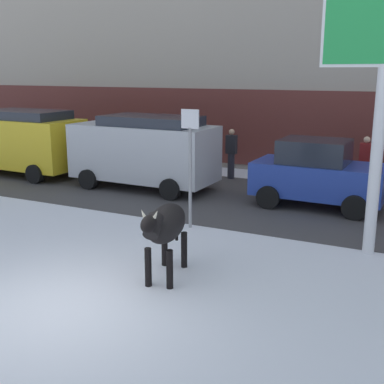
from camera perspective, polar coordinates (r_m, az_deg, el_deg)
name	(u,v)px	position (r m, az deg, el deg)	size (l,w,h in m)	color
ground_plane	(61,306)	(8.42, -14.83, -12.56)	(120.00, 120.00, 0.00)	white
road_strip	(234,199)	(14.60, 4.90, -0.79)	(60.00, 5.60, 0.01)	#423F3F
cow_black	(165,226)	(8.83, -3.09, -3.90)	(0.89, 1.94, 1.54)	black
car_yellow_van	(22,140)	(18.85, -19.05, 5.66)	(4.63, 2.18, 2.32)	gold
car_silver_van	(144,150)	(15.74, -5.52, 4.87)	(4.63, 2.18, 2.32)	#B7BABF
car_blue_hatchback	(317,174)	(14.00, 14.26, 2.07)	(3.53, 1.97, 1.86)	#233D9E
pedestrian_near_billboard	(231,154)	(17.22, 4.55, 4.44)	(0.36, 0.24, 1.73)	#282833
pedestrian_by_cars	(365,164)	(16.14, 19.31, 3.07)	(0.36, 0.24, 1.73)	#282833
street_sign	(190,159)	(11.55, -0.21, 3.82)	(0.44, 0.08, 2.82)	gray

